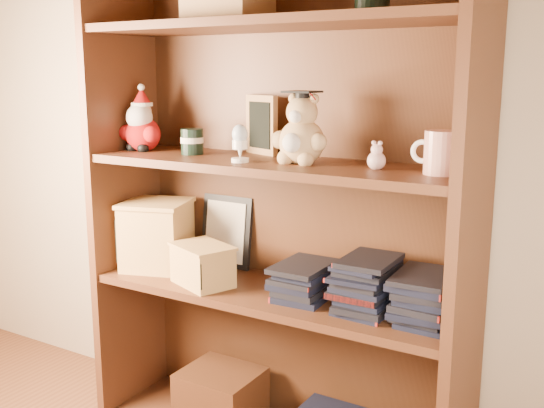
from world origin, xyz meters
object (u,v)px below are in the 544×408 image
at_px(bookcase, 280,214).
at_px(teacher_mug, 441,153).
at_px(grad_teddy_bear, 301,135).
at_px(treats_box, 157,234).

distance_m(bookcase, teacher_mug, 0.55).
bearing_deg(teacher_mug, bookcase, 174.22).
bearing_deg(grad_teddy_bear, bookcase, 150.63).
bearing_deg(bookcase, treats_box, -173.51).
height_order(bookcase, teacher_mug, bookcase).
height_order(teacher_mug, treats_box, teacher_mug).
relative_size(bookcase, treats_box, 6.01).
relative_size(grad_teddy_bear, treats_box, 0.79).
bearing_deg(grad_teddy_bear, treats_box, 179.45).
bearing_deg(teacher_mug, treats_box, -179.94).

